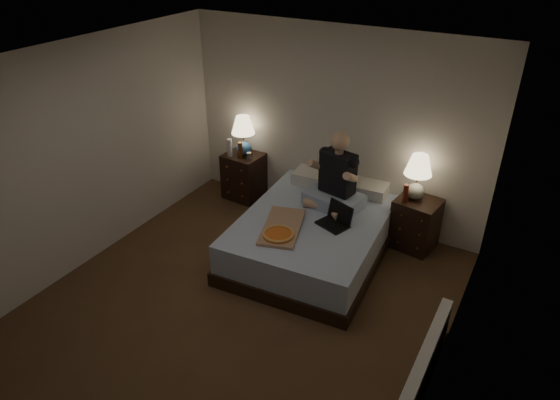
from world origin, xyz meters
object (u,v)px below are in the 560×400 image
Objects in this scene: lamp_left at (243,136)px; water_bottle at (230,148)px; lamp_right at (417,177)px; nightstand_right at (415,224)px; pizza_box at (278,235)px; soda_can at (249,156)px; laptop at (333,216)px; person at (336,171)px; beer_bottle_right at (406,193)px; nightstand_left at (244,176)px; radiator at (421,372)px; bed at (313,236)px; beer_bottle_left at (240,150)px.

water_bottle is (-0.14, -0.14, -0.16)m from lamp_left.
lamp_right is (2.41, 0.00, -0.02)m from lamp_left.
nightstand_right is 1.78m from pizza_box.
lamp_left is 5.60× the size of soda_can.
person is at bearing 132.81° from laptop.
nightstand_right is 2.78× the size of beer_bottle_right.
nightstand_left is 1.76m from person.
pizza_box is at bearing -46.84° from soda_can.
soda_can is 0.06× the size of radiator.
nightstand_right is 6.39× the size of soda_can.
lamp_left reaches higher than bed.
lamp_left reaches higher than beer_bottle_left.
soda_can is at bearing 178.67° from beer_bottle_right.
lamp_left reaches higher than nightstand_right.
pizza_box is (1.32, -1.26, -0.22)m from beer_bottle_left.
laptop is at bearing -25.29° from soda_can.
bed is at bearing -142.83° from beer_bottle_right.
lamp_right is at bearing 165.81° from nightstand_right.
bed is 1.70m from beer_bottle_left.
nightstand_left is at bearing 180.00° from lamp_left.
laptop is at bearing -23.13° from beer_bottle_left.
lamp_right is 2.43× the size of beer_bottle_left.
radiator is at bearing -33.84° from lamp_left.
lamp_right reaches higher than bed.
nightstand_right is at bearing 68.32° from laptop.
lamp_left reaches higher than radiator.
person is at bearing 72.68° from bed.
bed is 1.69m from nightstand_left.
lamp_right is 2.36m from radiator.
nightstand_right is at bearing -0.63° from lamp_left.
lamp_left is at bearing 43.73° from water_bottle.
person reaches higher than lamp_right.
lamp_left reaches higher than beer_bottle_right.
bed is 8.96× the size of beer_bottle_right.
laptop is (1.73, -0.74, -0.14)m from beer_bottle_left.
nightstand_right is 2.55m from lamp_left.
beer_bottle_right is 1.59m from pizza_box.
water_bottle is (-2.62, -0.11, 0.47)m from nightstand_right.
bed is 2.71× the size of pizza_box.
radiator is (3.15, -2.01, -0.58)m from beer_bottle_left.
beer_bottle_left is 1.88m from laptop.
lamp_right is at bearing 35.00° from pizza_box.
laptop is at bearing -55.70° from person.
water_bottle is 1.09× the size of beer_bottle_left.
beer_bottle_right is 0.30× the size of pizza_box.
lamp_left is at bearing 173.95° from laptop.
lamp_left is (-2.48, 0.03, 0.62)m from nightstand_right.
water_bottle reaches higher than soda_can.
water_bottle is at bearing -172.30° from beer_bottle_left.
beer_bottle_right reaches higher than nightstand_right.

